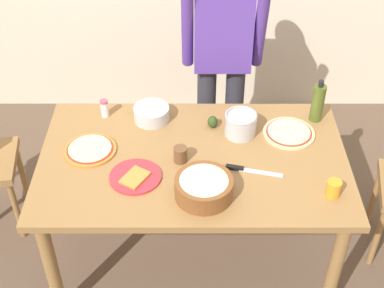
% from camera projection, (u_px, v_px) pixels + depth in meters
% --- Properties ---
extents(ground, '(8.00, 8.00, 0.00)m').
position_uv_depth(ground, '(192.00, 252.00, 3.31)').
color(ground, brown).
extents(dining_table, '(1.60, 0.96, 0.76)m').
position_uv_depth(dining_table, '(192.00, 171.00, 2.89)').
color(dining_table, olive).
rests_on(dining_table, ground).
extents(person_cook, '(0.49, 0.25, 1.62)m').
position_uv_depth(person_cook, '(221.00, 53.00, 3.30)').
color(person_cook, '#2D2D38').
rests_on(person_cook, ground).
extents(pizza_raw_on_board, '(0.28, 0.28, 0.02)m').
position_uv_depth(pizza_raw_on_board, '(288.00, 133.00, 2.97)').
color(pizza_raw_on_board, beige).
rests_on(pizza_raw_on_board, dining_table).
extents(pizza_cooked_on_tray, '(0.28, 0.28, 0.02)m').
position_uv_depth(pizza_cooked_on_tray, '(89.00, 150.00, 2.86)').
color(pizza_cooked_on_tray, '#C67A33').
rests_on(pizza_cooked_on_tray, dining_table).
extents(plate_with_slice, '(0.26, 0.26, 0.02)m').
position_uv_depth(plate_with_slice, '(134.00, 177.00, 2.70)').
color(plate_with_slice, red).
rests_on(plate_with_slice, dining_table).
extents(popcorn_bowl, '(0.28, 0.28, 0.11)m').
position_uv_depth(popcorn_bowl, '(203.00, 186.00, 2.58)').
color(popcorn_bowl, brown).
rests_on(popcorn_bowl, dining_table).
extents(mixing_bowl_steel, '(0.20, 0.20, 0.08)m').
position_uv_depth(mixing_bowl_steel, '(150.00, 114.00, 3.06)').
color(mixing_bowl_steel, '#B7B7BC').
rests_on(mixing_bowl_steel, dining_table).
extents(olive_oil_bottle, '(0.07, 0.07, 0.26)m').
position_uv_depth(olive_oil_bottle, '(316.00, 102.00, 3.01)').
color(olive_oil_bottle, '#47561E').
rests_on(olive_oil_bottle, dining_table).
extents(steel_pot, '(0.17, 0.17, 0.13)m').
position_uv_depth(steel_pot, '(239.00, 124.00, 2.94)').
color(steel_pot, '#B7B7BC').
rests_on(steel_pot, dining_table).
extents(cup_orange, '(0.07, 0.07, 0.08)m').
position_uv_depth(cup_orange, '(332.00, 188.00, 2.59)').
color(cup_orange, orange).
rests_on(cup_orange, dining_table).
extents(cup_small_brown, '(0.07, 0.07, 0.08)m').
position_uv_depth(cup_small_brown, '(179.00, 154.00, 2.78)').
color(cup_small_brown, brown).
rests_on(cup_small_brown, dining_table).
extents(salt_shaker, '(0.04, 0.04, 0.11)m').
position_uv_depth(salt_shaker, '(103.00, 108.00, 3.07)').
color(salt_shaker, white).
rests_on(salt_shaker, dining_table).
extents(chef_knife, '(0.29, 0.09, 0.02)m').
position_uv_depth(chef_knife, '(246.00, 170.00, 2.75)').
color(chef_knife, silver).
rests_on(chef_knife, dining_table).
extents(avocado, '(0.06, 0.06, 0.07)m').
position_uv_depth(avocado, '(211.00, 122.00, 3.01)').
color(avocado, '#2D4219').
rests_on(avocado, dining_table).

